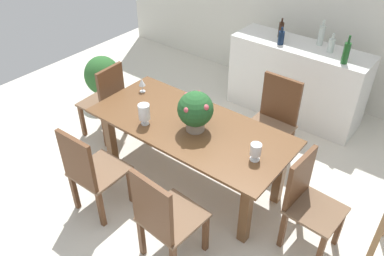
{
  "coord_description": "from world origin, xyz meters",
  "views": [
    {
      "loc": [
        1.93,
        -2.34,
        2.93
      ],
      "look_at": [
        0.01,
        0.09,
        0.69
      ],
      "focal_mm": 36.6,
      "sensor_mm": 36.0,
      "label": 1
    }
  ],
  "objects_px": {
    "wine_bottle_dark": "(321,35)",
    "chair_head_end": "(107,100)",
    "chair_far_right": "(274,116)",
    "potted_plant_floor": "(103,77)",
    "flower_centerpiece": "(195,110)",
    "wine_bottle_clear": "(281,38)",
    "crystal_vase_center_near": "(144,112)",
    "wine_bottle_tall": "(331,45)",
    "kitchen_counter": "(296,81)",
    "wine_bottle_green": "(346,53)",
    "wine_glass": "(142,83)",
    "wine_bottle_amber": "(281,30)",
    "dining_table": "(190,134)",
    "crystal_vase_left": "(256,150)",
    "chair_near_left": "(90,170)",
    "chair_foot_end": "(307,199)",
    "chair_near_right": "(163,216)"
  },
  "relations": [
    {
      "from": "chair_near_right",
      "to": "crystal_vase_center_near",
      "type": "height_order",
      "value": "chair_near_right"
    },
    {
      "from": "chair_near_left",
      "to": "chair_head_end",
      "type": "height_order",
      "value": "chair_head_end"
    },
    {
      "from": "crystal_vase_center_near",
      "to": "kitchen_counter",
      "type": "bearing_deg",
      "value": 74.26
    },
    {
      "from": "chair_head_end",
      "to": "wine_bottle_amber",
      "type": "bearing_deg",
      "value": 145.69
    },
    {
      "from": "dining_table",
      "to": "potted_plant_floor",
      "type": "xyz_separation_m",
      "value": [
        -1.96,
        0.55,
        -0.25
      ]
    },
    {
      "from": "chair_near_left",
      "to": "potted_plant_floor",
      "type": "distance_m",
      "value": 2.1
    },
    {
      "from": "dining_table",
      "to": "flower_centerpiece",
      "type": "distance_m",
      "value": 0.35
    },
    {
      "from": "potted_plant_floor",
      "to": "wine_glass",
      "type": "bearing_deg",
      "value": -17.91
    },
    {
      "from": "kitchen_counter",
      "to": "wine_bottle_amber",
      "type": "distance_m",
      "value": 0.68
    },
    {
      "from": "chair_near_right",
      "to": "potted_plant_floor",
      "type": "relative_size",
      "value": 1.51
    },
    {
      "from": "chair_near_left",
      "to": "chair_head_end",
      "type": "distance_m",
      "value": 1.21
    },
    {
      "from": "flower_centerpiece",
      "to": "wine_bottle_clear",
      "type": "relative_size",
      "value": 1.86
    },
    {
      "from": "chair_near_left",
      "to": "kitchen_counter",
      "type": "xyz_separation_m",
      "value": [
        0.7,
        2.77,
        -0.04
      ]
    },
    {
      "from": "wine_bottle_tall",
      "to": "wine_bottle_dark",
      "type": "distance_m",
      "value": 0.22
    },
    {
      "from": "crystal_vase_center_near",
      "to": "wine_bottle_tall",
      "type": "relative_size",
      "value": 0.96
    },
    {
      "from": "crystal_vase_center_near",
      "to": "wine_bottle_green",
      "type": "distance_m",
      "value": 2.3
    },
    {
      "from": "wine_bottle_clear",
      "to": "wine_bottle_green",
      "type": "xyz_separation_m",
      "value": [
        0.79,
        -0.02,
        0.04
      ]
    },
    {
      "from": "chair_head_end",
      "to": "wine_bottle_green",
      "type": "distance_m",
      "value": 2.74
    },
    {
      "from": "chair_near_left",
      "to": "wine_glass",
      "type": "distance_m",
      "value": 1.18
    },
    {
      "from": "wine_bottle_green",
      "to": "potted_plant_floor",
      "type": "bearing_deg",
      "value": -157.34
    },
    {
      "from": "kitchen_counter",
      "to": "wine_bottle_clear",
      "type": "distance_m",
      "value": 0.63
    },
    {
      "from": "chair_far_right",
      "to": "kitchen_counter",
      "type": "height_order",
      "value": "chair_far_right"
    },
    {
      "from": "dining_table",
      "to": "wine_bottle_tall",
      "type": "bearing_deg",
      "value": 72.8
    },
    {
      "from": "kitchen_counter",
      "to": "wine_bottle_green",
      "type": "relative_size",
      "value": 5.28
    },
    {
      "from": "wine_bottle_dark",
      "to": "chair_head_end",
      "type": "bearing_deg",
      "value": -129.55
    },
    {
      "from": "dining_table",
      "to": "wine_bottle_tall",
      "type": "height_order",
      "value": "wine_bottle_tall"
    },
    {
      "from": "chair_far_right",
      "to": "wine_bottle_green",
      "type": "relative_size",
      "value": 3.04
    },
    {
      "from": "wine_bottle_green",
      "to": "dining_table",
      "type": "bearing_deg",
      "value": -115.63
    },
    {
      "from": "wine_bottle_amber",
      "to": "wine_bottle_green",
      "type": "xyz_separation_m",
      "value": [
        0.9,
        -0.22,
        0.03
      ]
    },
    {
      "from": "chair_near_right",
      "to": "crystal_vase_center_near",
      "type": "distance_m",
      "value": 1.08
    },
    {
      "from": "wine_bottle_tall",
      "to": "wine_glass",
      "type": "bearing_deg",
      "value": -128.99
    },
    {
      "from": "wine_bottle_tall",
      "to": "wine_bottle_green",
      "type": "distance_m",
      "value": 0.3
    },
    {
      "from": "wine_bottle_tall",
      "to": "wine_bottle_amber",
      "type": "bearing_deg",
      "value": 177.09
    },
    {
      "from": "wine_glass",
      "to": "wine_bottle_green",
      "type": "xyz_separation_m",
      "value": [
        1.62,
        1.53,
        0.26
      ]
    },
    {
      "from": "wine_bottle_tall",
      "to": "potted_plant_floor",
      "type": "height_order",
      "value": "wine_bottle_tall"
    },
    {
      "from": "crystal_vase_left",
      "to": "wine_bottle_dark",
      "type": "distance_m",
      "value": 2.12
    },
    {
      "from": "dining_table",
      "to": "chair_head_end",
      "type": "xyz_separation_m",
      "value": [
        -1.25,
        0.01,
        -0.08
      ]
    },
    {
      "from": "chair_foot_end",
      "to": "chair_head_end",
      "type": "bearing_deg",
      "value": 93.62
    },
    {
      "from": "crystal_vase_center_near",
      "to": "kitchen_counter",
      "type": "height_order",
      "value": "kitchen_counter"
    },
    {
      "from": "chair_foot_end",
      "to": "wine_glass",
      "type": "xyz_separation_m",
      "value": [
        -2.06,
        0.17,
        0.33
      ]
    },
    {
      "from": "chair_near_left",
      "to": "kitchen_counter",
      "type": "height_order",
      "value": "kitchen_counter"
    },
    {
      "from": "dining_table",
      "to": "chair_head_end",
      "type": "bearing_deg",
      "value": 179.74
    },
    {
      "from": "chair_head_end",
      "to": "wine_glass",
      "type": "bearing_deg",
      "value": 107.58
    },
    {
      "from": "chair_foot_end",
      "to": "kitchen_counter",
      "type": "height_order",
      "value": "kitchen_counter"
    },
    {
      "from": "dining_table",
      "to": "wine_bottle_green",
      "type": "relative_size",
      "value": 6.29
    },
    {
      "from": "wine_bottle_amber",
      "to": "wine_glass",
      "type": "bearing_deg",
      "value": -112.44
    },
    {
      "from": "chair_far_right",
      "to": "potted_plant_floor",
      "type": "bearing_deg",
      "value": -171.12
    },
    {
      "from": "flower_centerpiece",
      "to": "wine_bottle_amber",
      "type": "distance_m",
      "value": 1.97
    },
    {
      "from": "dining_table",
      "to": "kitchen_counter",
      "type": "height_order",
      "value": "kitchen_counter"
    },
    {
      "from": "kitchen_counter",
      "to": "wine_bottle_green",
      "type": "xyz_separation_m",
      "value": [
        0.57,
        -0.16,
        0.61
      ]
    }
  ]
}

